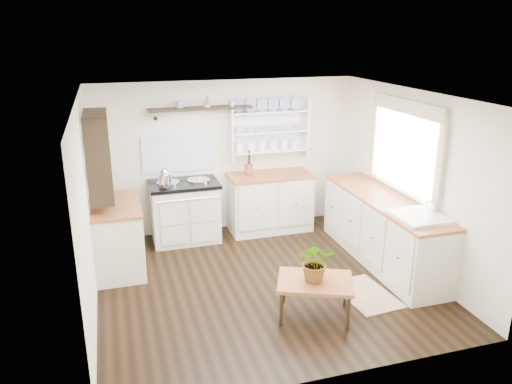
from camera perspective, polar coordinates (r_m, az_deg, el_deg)
floor at (r=6.35m, az=0.87°, el=-10.14°), size 4.00×3.80×0.01m
wall_back at (r=7.65m, az=-3.38°, el=4.09°), size 4.00×0.02×2.30m
wall_right at (r=6.74m, az=17.36°, el=1.31°), size 0.02×3.80×2.30m
wall_left at (r=5.65m, az=-18.82°, el=-2.08°), size 0.02×3.80×2.30m
ceiling at (r=5.63m, az=0.99°, el=10.92°), size 4.00×3.80×0.01m
window at (r=6.73m, az=16.63°, el=5.02°), size 0.08×1.55×1.22m
aga_cooker at (r=7.42m, az=-8.13°, el=-2.15°), size 1.00×0.70×0.92m
back_cabinets at (r=7.73m, az=1.57°, el=-1.08°), size 1.27×0.63×0.90m
right_cabinets at (r=6.89m, az=14.29°, el=-4.14°), size 0.62×2.43×0.90m
belfast_sink at (r=6.19m, az=18.03°, el=-3.71°), size 0.55×0.60×0.45m
left_cabinets at (r=6.73m, az=-15.50°, el=-4.80°), size 0.62×1.13×0.90m
plate_rack at (r=7.70m, az=1.38°, el=7.29°), size 1.20×0.22×0.90m
high_shelf at (r=7.30m, az=-6.36°, el=9.40°), size 1.50×0.29×0.16m
left_shelving at (r=6.39m, az=-17.57°, el=4.12°), size 0.28×0.80×1.05m
kettle at (r=7.09m, az=-10.43°, el=1.77°), size 0.19×0.19×0.23m
utensil_crock at (r=7.56m, az=-0.84°, el=2.64°), size 0.13×0.13×0.15m
center_table at (r=5.51m, az=6.77°, el=-10.41°), size 0.96×0.84×0.43m
potted_plant at (r=5.39m, az=6.88°, el=-7.89°), size 0.50×0.47×0.45m
floor_rug at (r=6.18m, az=12.43°, el=-11.35°), size 0.63×0.90×0.02m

